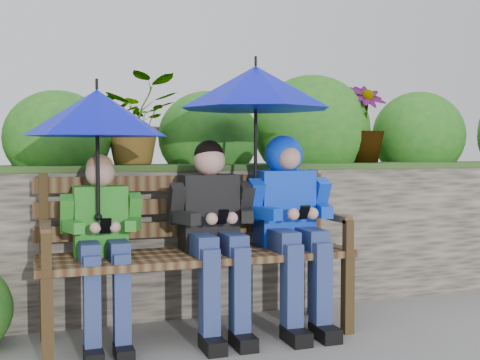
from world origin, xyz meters
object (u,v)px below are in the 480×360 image
object	(u,v)px
boy_middle	(214,226)
boy_right	(290,213)
park_bench	(195,242)
umbrella_right	(256,88)
umbrella_left	(97,113)
boy_left	(102,237)

from	to	relation	value
boy_middle	boy_right	world-z (taller)	boy_right
park_bench	boy_middle	size ratio (longest dim) A/B	1.58
park_bench	umbrella_right	size ratio (longest dim) A/B	1.96
boy_right	umbrella_left	bearing A→B (deg)	-178.56
boy_right	umbrella_right	xyz separation A→B (m)	(-0.22, 0.05, 0.78)
boy_middle	boy_right	xyz separation A→B (m)	(0.51, 0.01, 0.06)
boy_right	boy_middle	bearing A→B (deg)	-178.87
park_bench	umbrella_left	size ratio (longest dim) A/B	2.37
umbrella_right	boy_right	bearing A→B (deg)	-11.98
umbrella_left	umbrella_right	distance (m)	0.99
park_bench	boy_right	distance (m)	0.63
park_bench	boy_left	xyz separation A→B (m)	(-0.57, -0.08, 0.07)
boy_left	umbrella_left	size ratio (longest dim) A/B	1.39
park_bench	boy_middle	xyz separation A→B (m)	(0.09, -0.09, 0.11)
boy_left	boy_right	xyz separation A→B (m)	(1.17, 0.00, 0.10)
boy_middle	boy_right	bearing A→B (deg)	1.13
boy_middle	umbrella_left	bearing A→B (deg)	-178.33
umbrella_right	boy_left	bearing A→B (deg)	-177.14
park_bench	boy_right	size ratio (longest dim) A/B	1.54
boy_left	boy_middle	distance (m)	0.66
boy_middle	umbrella_left	world-z (taller)	umbrella_left
boy_left	boy_middle	xyz separation A→B (m)	(0.66, -0.01, 0.04)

